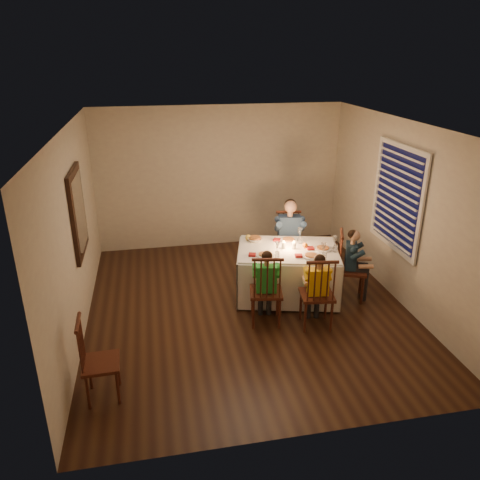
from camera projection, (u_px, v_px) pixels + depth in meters
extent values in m
plane|color=black|center=(248.00, 307.00, 6.81)|extent=(5.00, 5.00, 0.00)
cube|color=#B8AC9D|center=(74.00, 235.00, 5.92)|extent=(0.02, 5.00, 2.60)
cube|color=#B8AC9D|center=(401.00, 213.00, 6.72)|extent=(0.02, 5.00, 2.60)
cube|color=#B8AC9D|center=(220.00, 177.00, 8.59)|extent=(4.50, 0.02, 2.60)
plane|color=white|center=(249.00, 125.00, 5.83)|extent=(5.00, 5.00, 0.00)
cube|color=white|center=(288.00, 250.00, 6.86)|extent=(1.63, 1.33, 0.04)
cube|color=white|center=(286.00, 258.00, 7.48)|extent=(1.43, 0.37, 0.71)
cube|color=white|center=(289.00, 289.00, 6.52)|extent=(1.43, 0.37, 0.71)
cube|color=white|center=(336.00, 273.00, 6.97)|extent=(0.27, 1.04, 0.71)
cube|color=white|center=(239.00, 271.00, 7.03)|extent=(0.27, 1.04, 0.71)
cylinder|color=white|center=(289.00, 240.00, 7.14)|extent=(0.31, 0.31, 0.02)
cylinder|color=white|center=(265.00, 255.00, 6.62)|extent=(0.31, 0.31, 0.02)
cylinder|color=white|center=(311.00, 256.00, 6.59)|extent=(0.31, 0.31, 0.02)
cylinder|color=white|center=(323.00, 249.00, 6.83)|extent=(0.31, 0.31, 0.02)
cylinder|color=white|center=(284.00, 246.00, 6.84)|extent=(0.06, 0.06, 0.10)
cylinder|color=white|center=(294.00, 246.00, 6.83)|extent=(0.06, 0.06, 0.10)
sphere|color=yellow|center=(248.00, 237.00, 7.15)|extent=(0.09, 0.09, 0.09)
sphere|color=orange|center=(305.00, 245.00, 6.88)|extent=(0.08, 0.08, 0.08)
imported|color=white|center=(255.00, 240.00, 7.12)|extent=(0.28, 0.28, 0.06)
cube|color=black|center=(78.00, 212.00, 6.12)|extent=(0.05, 0.95, 1.15)
cube|color=white|center=(80.00, 212.00, 6.12)|extent=(0.01, 0.78, 0.98)
cube|color=black|center=(398.00, 198.00, 6.73)|extent=(0.01, 1.20, 1.40)
cube|color=white|center=(397.00, 198.00, 6.72)|extent=(0.03, 1.34, 1.54)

